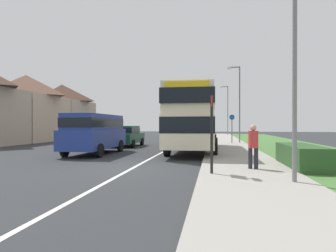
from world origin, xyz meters
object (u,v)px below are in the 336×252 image
(parked_car_dark_green, at_px, (126,135))
(parked_van_blue, at_px, (95,131))
(pedestrian_at_stop, at_px, (253,144))
(street_lamp_mid, at_px, (238,99))
(street_lamp_far, at_px, (227,107))
(street_lamp_near, at_px, (290,45))
(double_decker_bus, at_px, (194,117))
(bus_stop_sign, at_px, (212,129))
(cycle_route_sign, at_px, (232,128))

(parked_car_dark_green, bearing_deg, parked_van_blue, -90.25)
(pedestrian_at_stop, xyz_separation_m, street_lamp_mid, (0.77, 15.15, 2.94))
(street_lamp_far, bearing_deg, parked_car_dark_green, -110.52)
(parked_van_blue, relative_size, street_lamp_far, 0.69)
(street_lamp_near, height_order, street_lamp_far, street_lamp_far)
(double_decker_bus, relative_size, street_lamp_near, 1.51)
(double_decker_bus, bearing_deg, bus_stop_sign, -82.45)
(cycle_route_sign, distance_m, street_lamp_mid, 2.75)
(pedestrian_at_stop, distance_m, street_lamp_mid, 15.45)
(street_lamp_mid, bearing_deg, bus_stop_sign, -97.68)
(double_decker_bus, height_order, bus_stop_sign, double_decker_bus)
(parked_van_blue, height_order, parked_car_dark_green, parked_van_blue)
(cycle_route_sign, bearing_deg, bus_stop_sign, -95.96)
(bus_stop_sign, bearing_deg, street_lamp_near, -25.43)
(street_lamp_far, bearing_deg, street_lamp_near, -90.03)
(bus_stop_sign, relative_size, cycle_route_sign, 1.03)
(double_decker_bus, height_order, street_lamp_near, street_lamp_near)
(parked_van_blue, distance_m, street_lamp_far, 30.39)
(double_decker_bus, bearing_deg, street_lamp_far, 83.02)
(parked_car_dark_green, distance_m, street_lamp_far, 25.01)
(parked_van_blue, xyz_separation_m, pedestrian_at_stop, (8.02, -4.96, -0.36))
(double_decker_bus, xyz_separation_m, cycle_route_sign, (2.73, 6.80, -0.71))
(double_decker_bus, height_order, cycle_route_sign, double_decker_bus)
(double_decker_bus, relative_size, street_lamp_mid, 1.46)
(street_lamp_mid, bearing_deg, pedestrian_at_stop, -92.90)
(street_lamp_mid, bearing_deg, street_lamp_near, -90.32)
(street_lamp_mid, relative_size, street_lamp_far, 0.89)
(parked_car_dark_green, bearing_deg, street_lamp_near, -56.15)
(street_lamp_near, bearing_deg, bus_stop_sign, 154.57)
(pedestrian_at_stop, distance_m, bus_stop_sign, 1.95)
(cycle_route_sign, bearing_deg, pedestrian_at_stop, -90.67)
(double_decker_bus, distance_m, street_lamp_far, 26.87)
(parked_van_blue, relative_size, parked_car_dark_green, 1.24)
(bus_stop_sign, distance_m, cycle_route_sign, 15.42)
(cycle_route_sign, relative_size, street_lamp_mid, 0.37)
(bus_stop_sign, xyz_separation_m, street_lamp_far, (2.12, 35.11, 2.79))
(bus_stop_sign, height_order, cycle_route_sign, bus_stop_sign)
(double_decker_bus, xyz_separation_m, pedestrian_at_stop, (2.57, -7.34, -1.17))
(double_decker_bus, bearing_deg, parked_van_blue, -156.44)
(bus_stop_sign, bearing_deg, pedestrian_at_stop, 39.76)
(street_lamp_mid, xyz_separation_m, street_lamp_far, (-0.08, 18.77, 0.42))
(pedestrian_at_stop, xyz_separation_m, street_lamp_far, (0.69, 33.92, 3.35))
(double_decker_bus, relative_size, pedestrian_at_stop, 5.91)
(parked_van_blue, relative_size, pedestrian_at_stop, 3.13)
(bus_stop_sign, bearing_deg, street_lamp_mid, 82.32)
(double_decker_bus, distance_m, street_lamp_near, 10.20)
(parked_van_blue, bearing_deg, pedestrian_at_stop, -31.73)
(bus_stop_sign, xyz_separation_m, cycle_route_sign, (1.60, 15.33, -0.11))
(double_decker_bus, bearing_deg, cycle_route_sign, 68.12)
(pedestrian_at_stop, bearing_deg, street_lamp_far, 88.83)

